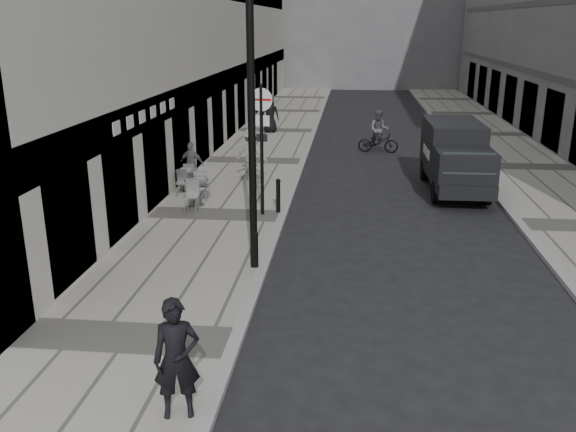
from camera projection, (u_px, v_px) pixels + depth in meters
name	position (u px, v px, depth m)	size (l,w,h in m)	color
sidewalk	(255.00, 162.00, 25.81)	(4.00, 60.00, 0.12)	gray
far_sidewalk	(523.00, 168.00, 24.72)	(4.00, 60.00, 0.12)	gray
walking_man	(177.00, 359.00, 8.79)	(0.68, 0.45, 1.86)	black
sign_post	(262.00, 133.00, 17.78)	(0.67, 0.14, 3.90)	black
lamppost	(251.00, 111.00, 13.43)	(0.30, 0.30, 6.63)	black
bollard_near	(256.00, 251.00, 14.40)	(0.11, 0.11, 0.82)	black
bollard_far	(278.00, 197.00, 18.57)	(0.13, 0.13, 0.98)	black
panel_van	(455.00, 153.00, 21.25)	(1.93, 5.01, 2.35)	black
cyclist	(378.00, 136.00, 27.68)	(1.86, 0.80, 1.95)	black
pedestrian_a	(192.00, 164.00, 21.62)	(0.91, 0.38, 1.55)	slate
pedestrian_b	(251.00, 154.00, 22.46)	(1.21, 0.70, 1.88)	gray
pedestrian_c	(270.00, 114.00, 32.06)	(0.93, 0.61, 1.91)	black
cafe_table_near	(186.00, 179.00, 20.90)	(0.68, 1.53, 0.87)	#A3A3A5
cafe_table_mid	(189.00, 176.00, 21.34)	(0.64, 1.44, 0.82)	silver
cafe_table_far	(197.00, 190.00, 19.25)	(0.77, 1.74, 0.99)	#B3B2B5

